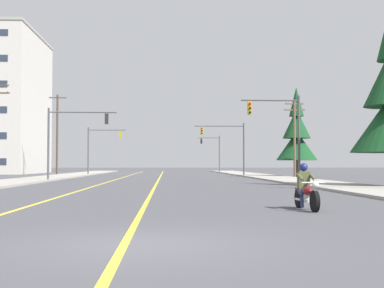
{
  "coord_description": "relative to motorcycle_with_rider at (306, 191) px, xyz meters",
  "views": [
    {
      "loc": [
        0.51,
        -9.55,
        1.43
      ],
      "look_at": [
        1.94,
        20.88,
        2.58
      ],
      "focal_mm": 49.85,
      "sensor_mm": 36.0,
      "label": 1
    }
  ],
  "objects": [
    {
      "name": "ground_plane",
      "position": [
        -4.85,
        -6.94,
        -0.59
      ],
      "size": [
        400.0,
        400.0,
        0.0
      ],
      "primitive_type": "plane",
      "color": "#47474C"
    },
    {
      "name": "lane_stripe_center",
      "position": [
        -5.1,
        38.06,
        -0.58
      ],
      "size": [
        0.16,
        100.0,
        0.01
      ],
      "primitive_type": "cube",
      "color": "yellow",
      "rests_on": "ground"
    },
    {
      "name": "lane_stripe_left",
      "position": [
        -9.01,
        38.06,
        -0.58
      ],
      "size": [
        0.16,
        100.0,
        0.01
      ],
      "primitive_type": "cube",
      "color": "yellow",
      "rests_on": "ground"
    },
    {
      "name": "sidewalk_kerb_right",
      "position": [
        6.36,
        33.06,
        -0.52
      ],
      "size": [
        4.4,
        110.0,
        0.14
      ],
      "primitive_type": "cube",
      "color": "#9E998E",
      "rests_on": "ground"
    },
    {
      "name": "sidewalk_kerb_left",
      "position": [
        -16.07,
        33.06,
        -0.52
      ],
      "size": [
        4.4,
        110.0,
        0.14
      ],
      "primitive_type": "cube",
      "color": "#9E998E",
      "rests_on": "ground"
    },
    {
      "name": "motorcycle_with_rider",
      "position": [
        0.0,
        0.0,
        0.0
      ],
      "size": [
        0.7,
        2.19,
        1.46
      ],
      "color": "black",
      "rests_on": "ground"
    },
    {
      "name": "traffic_signal_near_right",
      "position": [
        3.67,
        20.03,
        3.46
      ],
      "size": [
        4.14,
        0.37,
        6.2
      ],
      "color": "#47474C",
      "rests_on": "ground"
    },
    {
      "name": "traffic_signal_near_left",
      "position": [
        -12.7,
        29.22,
        3.57
      ],
      "size": [
        5.84,
        0.43,
        6.2
      ],
      "color": "#47474C",
      "rests_on": "ground"
    },
    {
      "name": "traffic_signal_mid_right",
      "position": [
        2.9,
        45.15,
        3.57
      ],
      "size": [
        5.84,
        0.37,
        6.2
      ],
      "color": "#47474C",
      "rests_on": "ground"
    },
    {
      "name": "traffic_signal_mid_left",
      "position": [
        -13.15,
        53.09,
        3.52
      ],
      "size": [
        4.94,
        0.37,
        6.2
      ],
      "color": "#47474C",
      "rests_on": "ground"
    },
    {
      "name": "traffic_signal_far_right",
      "position": [
        3.49,
        72.85,
        3.43
      ],
      "size": [
        3.69,
        0.48,
        6.2
      ],
      "color": "#47474C",
      "rests_on": "ground"
    },
    {
      "name": "utility_pole_right_far",
      "position": [
        9.18,
        39.32,
        3.88
      ],
      "size": [
        2.26,
        0.26,
        8.22
      ],
      "color": "brown",
      "rests_on": "ground"
    },
    {
      "name": "utility_pole_left_far",
      "position": [
        -18.62,
        53.42,
        4.87
      ],
      "size": [
        2.26,
        0.26,
        10.47
      ],
      "color": "#4C3828",
      "rests_on": "ground"
    },
    {
      "name": "conifer_tree_right_verge_far",
      "position": [
        9.97,
        41.62,
        3.97
      ],
      "size": [
        4.52,
        4.52,
        9.95
      ],
      "color": "#423023",
      "rests_on": "ground"
    }
  ]
}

